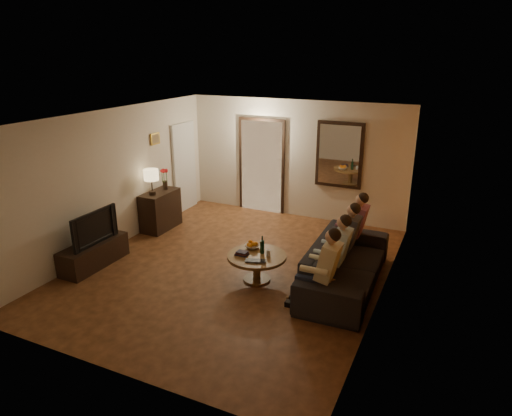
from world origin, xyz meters
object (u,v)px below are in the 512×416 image
at_px(dresser, 161,210).
at_px(person_c, 345,243).
at_px(sofa, 346,264).
at_px(person_b, 335,257).
at_px(table_lamp, 152,182).
at_px(laptop, 255,262).
at_px(tv, 91,227).
at_px(bowl, 253,246).
at_px(person_d, 354,230).
at_px(dog, 310,286).
at_px(coffee_table, 257,267).
at_px(wine_bottle, 262,244).
at_px(person_a, 324,273).
at_px(tv_stand, 94,254).

height_order(dresser, person_c, person_c).
bearing_deg(sofa, person_b, 160.00).
relative_size(table_lamp, laptop, 1.64).
xyz_separation_m(tv, bowl, (2.63, 0.93, -0.24)).
relative_size(person_d, dog, 2.14).
relative_size(sofa, laptop, 7.68).
distance_m(person_b, dog, 0.60).
relative_size(person_c, laptop, 3.65).
bearing_deg(coffee_table, dog, -16.91).
xyz_separation_m(person_d, dog, (-0.23, -1.66, -0.32)).
bearing_deg(laptop, wine_bottle, 80.54).
bearing_deg(bowl, person_a, -25.17).
bearing_deg(tv, table_lamp, 0.00).
bearing_deg(person_d, tv, -153.14).
distance_m(tv, dog, 3.87).
bearing_deg(table_lamp, dresser, 90.00).
distance_m(tv, person_d, 4.55).
height_order(person_c, person_d, same).
bearing_deg(dresser, wine_bottle, -21.89).
bearing_deg(person_c, person_d, 90.00).
height_order(dog, coffee_table, dog).
height_order(person_a, dog, person_a).
bearing_deg(table_lamp, tv, -90.00).
relative_size(person_a, person_c, 1.00).
bearing_deg(sofa, tv, 103.96).
bearing_deg(wine_bottle, sofa, 15.00).
xyz_separation_m(person_b, wine_bottle, (-1.20, -0.05, 0.01)).
distance_m(dog, coffee_table, 1.06).
relative_size(coffee_table, bowl, 3.72).
xyz_separation_m(table_lamp, sofa, (4.16, -0.58, -0.71)).
relative_size(tv_stand, coffee_table, 1.34).
xyz_separation_m(dresser, wine_bottle, (2.86, -1.15, 0.20)).
bearing_deg(coffee_table, person_b, 6.76).
relative_size(tv, dog, 1.81).
bearing_deg(laptop, dog, -18.77).
distance_m(person_c, dog, 1.13).
relative_size(tv, sofa, 0.40).
height_order(dresser, dog, dresser).
xyz_separation_m(bowl, laptop, (0.28, -0.50, -0.02)).
bearing_deg(wine_bottle, table_lamp, 162.00).
relative_size(coffee_table, laptop, 2.93).
distance_m(tv_stand, laptop, 2.95).
relative_size(person_c, wine_bottle, 3.87).
distance_m(table_lamp, bowl, 2.82).
bearing_deg(tv, coffee_table, -75.87).
bearing_deg(laptop, person_d, 37.82).
height_order(tv, person_a, person_a).
bearing_deg(person_c, wine_bottle, -151.61).
height_order(person_a, wine_bottle, person_a).
relative_size(table_lamp, bowl, 2.08).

